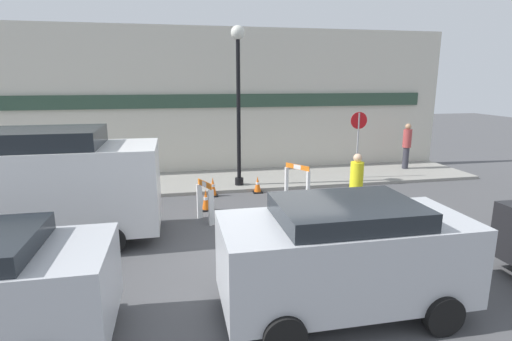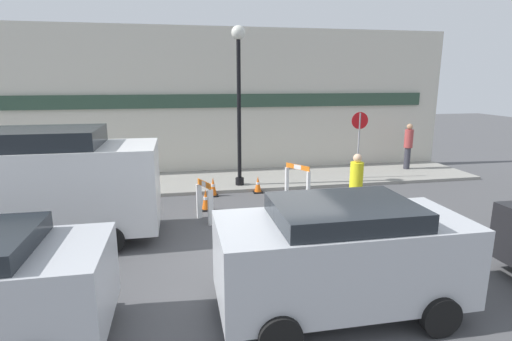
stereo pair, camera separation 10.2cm
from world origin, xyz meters
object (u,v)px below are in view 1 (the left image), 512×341
Objects in this scene: streetlamp_post at (238,85)px; person_pedestrian at (407,144)px; stop_sign at (358,134)px; work_van at (36,183)px; parked_car_1 at (345,252)px; person_worker at (356,184)px.

streetlamp_post is 7.39m from person_pedestrian.
streetlamp_post reaches higher than stop_sign.
stop_sign is 0.46× the size of work_van.
person_pedestrian is 10.93m from parked_car_1.
stop_sign is at bearing 4.98° from person_pedestrian.
stop_sign is 2.85m from person_pedestrian.
parked_car_1 is (-6.51, -8.78, -0.07)m from person_pedestrian.
person_pedestrian reaches higher than parked_car_1.
parked_car_1 is at bearing 37.29° from person_pedestrian.
streetlamp_post reaches higher than parked_car_1.
person_pedestrian is at bearing -104.47° from person_worker.
work_van is (-5.50, 3.91, 0.37)m from parked_car_1.
work_van is at bearing 144.58° from parked_car_1.
work_van is at bearing 25.75° from stop_sign.
work_van reaches higher than parked_car_1.
person_pedestrian is (4.39, 4.73, 0.15)m from person_worker.
stop_sign reaches higher than person_pedestrian.
stop_sign is 4.20m from person_worker.
person_worker is 0.96× the size of person_pedestrian.
streetlamp_post is 1.35× the size of parked_car_1.
streetlamp_post is at bearing -6.63° from person_pedestrian.
work_van is at bearing 29.47° from person_worker.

